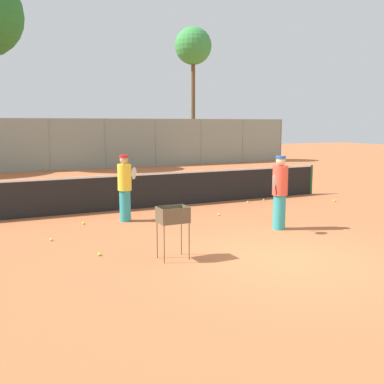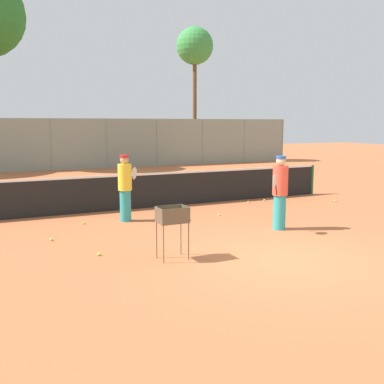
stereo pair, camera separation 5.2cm
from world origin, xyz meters
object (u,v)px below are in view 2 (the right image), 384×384
at_px(tennis_net, 164,189).
at_px(player_red_cap, 280,192).
at_px(ball_cart, 172,219).
at_px(player_white_outfit, 125,187).

bearing_deg(tennis_net, player_red_cap, -70.71).
bearing_deg(player_red_cap, tennis_net, -109.83).
xyz_separation_m(tennis_net, ball_cart, (-1.89, -5.17, 0.22)).
distance_m(tennis_net, ball_cart, 5.51).
bearing_deg(player_red_cap, ball_cart, -20.40).
bearing_deg(player_white_outfit, ball_cart, -137.53).
relative_size(tennis_net, player_red_cap, 6.55).
bearing_deg(player_white_outfit, player_red_cap, -83.54).
bearing_deg(player_red_cap, player_white_outfit, -78.22).
bearing_deg(ball_cart, tennis_net, 69.94).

